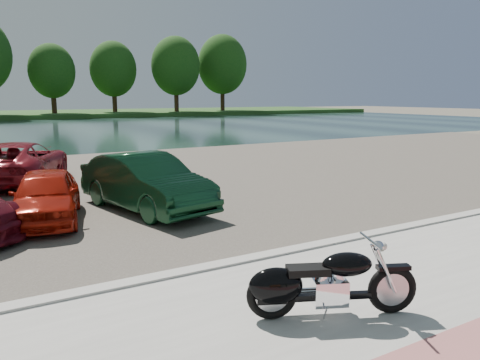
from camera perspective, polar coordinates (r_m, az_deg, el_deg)
name	(u,v)px	position (r m, az deg, el deg)	size (l,w,h in m)	color
ground	(364,294)	(7.67, 14.89, -13.29)	(200.00, 200.00, 0.00)	#595447
promenade	(418,317)	(7.06, 20.87, -15.35)	(60.00, 6.00, 0.10)	#A19E97
kerb	(288,253)	(9.06, 5.83, -8.82)	(60.00, 0.30, 0.14)	#A19E97
parking_lot	(137,182)	(16.95, -12.40, -0.21)	(60.00, 18.00, 0.04)	#48423A
river	(33,131)	(45.28, -23.96, 5.52)	(120.00, 40.00, 0.00)	#1A2F2D
far_bank	(4,115)	(77.10, -26.78, 7.11)	(120.00, 24.00, 0.60)	#1E4518
far_trees	(39,63)	(71.45, -23.33, 13.00)	(70.25, 10.68, 12.52)	#311E12
motorcycle	(317,284)	(6.42, 9.37, -12.39)	(2.20, 1.17, 1.05)	black
car_4	(46,196)	(12.13, -22.59, -1.76)	(1.48, 3.67, 1.25)	#A8190B
car_5	(146,182)	(12.51, -11.42, -0.28)	(1.57, 4.50, 1.48)	#0D321B
car_10	(19,163)	(17.71, -25.34, 1.92)	(2.40, 5.21, 1.45)	maroon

